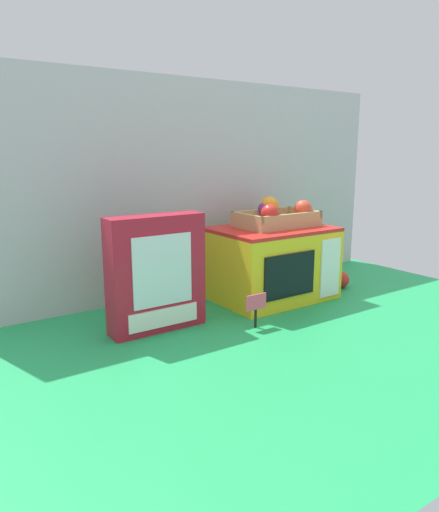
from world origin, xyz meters
name	(u,v)px	position (x,y,z in m)	size (l,w,h in m)	color
ground_plane	(247,308)	(0.00, 0.00, 0.00)	(1.70, 1.70, 0.00)	#219E54
display_back_panel	(201,188)	(0.00, 0.28, 0.37)	(1.61, 0.03, 0.74)	#B7BABF
toy_microwave	(271,263)	(0.14, 0.05, 0.12)	(0.40, 0.30, 0.25)	yellow
food_groups_crate	(277,216)	(0.17, 0.06, 0.28)	(0.27, 0.19, 0.10)	tan
cookie_set_box	(156,274)	(-0.33, -0.01, 0.16)	(0.28, 0.08, 0.33)	#B2192D
price_sign	(256,305)	(-0.09, -0.15, 0.07)	(0.07, 0.01, 0.10)	black
loose_toy_apple	(341,280)	(0.43, -0.01, 0.03)	(0.06, 0.06, 0.06)	red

